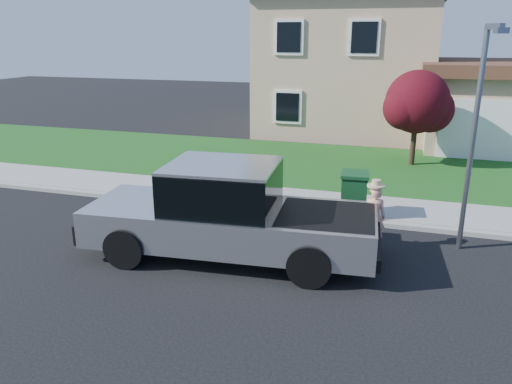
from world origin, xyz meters
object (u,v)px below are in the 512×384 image
trash_bin (354,194)px  pickup_truck (229,214)px  woman (374,216)px  street_lamp (476,128)px  ornamental_tree (418,105)px

trash_bin → pickup_truck: bearing=-132.4°
pickup_truck → trash_bin: (2.38, 3.04, -0.24)m
woman → street_lamp: street_lamp is taller
woman → ornamental_tree: (0.86, 7.94, 1.53)m
woman → street_lamp: bearing=-174.7°
pickup_truck → ornamental_tree: 10.20m
ornamental_tree → trash_bin: bearing=-103.2°
pickup_truck → woman: size_ratio=4.02×
pickup_truck → trash_bin: size_ratio=5.63×
woman → trash_bin: woman is taller
woman → ornamental_tree: 8.14m
pickup_truck → street_lamp: street_lamp is taller
pickup_truck → woman: bearing=20.6°
pickup_truck → ornamental_tree: ornamental_tree is taller
woman → trash_bin: bearing=-78.0°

